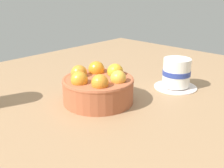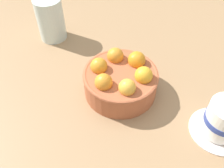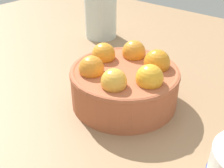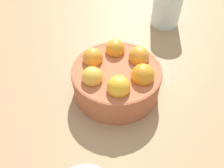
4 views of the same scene
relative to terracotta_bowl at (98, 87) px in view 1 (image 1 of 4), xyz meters
The scene contains 3 objects.
ground_plane 5.34cm from the terracotta_bowl, 115.86° to the right, with size 130.03×101.44×3.17cm, color #997551.
terracotta_bowl is the anchor object (origin of this frame).
coffee_cup 22.35cm from the terracotta_bowl, 21.96° to the right, with size 11.36×11.36×8.04cm.
Camera 1 is at (-41.89, -43.95, 26.42)cm, focal length 44.54 mm.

